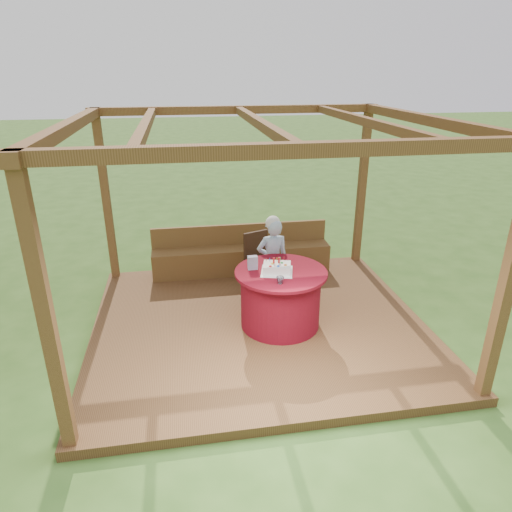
# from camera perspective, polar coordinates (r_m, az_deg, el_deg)

# --- Properties ---
(ground) EXTENTS (60.00, 60.00, 0.00)m
(ground) POSITION_cam_1_polar(r_m,az_deg,el_deg) (6.46, 0.37, -9.07)
(ground) COLOR #2F531B
(ground) RESTS_ON ground
(deck) EXTENTS (4.50, 4.00, 0.12)m
(deck) POSITION_cam_1_polar(r_m,az_deg,el_deg) (6.43, 0.38, -8.61)
(deck) COLOR brown
(deck) RESTS_ON ground
(pergola) EXTENTS (4.50, 4.00, 2.72)m
(pergola) POSITION_cam_1_polar(r_m,az_deg,el_deg) (5.59, 0.44, 12.45)
(pergola) COLOR brown
(pergola) RESTS_ON deck
(bench) EXTENTS (3.00, 0.42, 0.80)m
(bench) POSITION_cam_1_polar(r_m,az_deg,el_deg) (7.80, -1.80, -0.11)
(bench) COLOR brown
(bench) RESTS_ON deck
(table) EXTENTS (1.22, 1.22, 0.80)m
(table) POSITION_cam_1_polar(r_m,az_deg,el_deg) (6.15, 3.07, -5.23)
(table) COLOR maroon
(table) RESTS_ON deck
(chair) EXTENTS (0.54, 0.54, 0.87)m
(chair) POSITION_cam_1_polar(r_m,az_deg,el_deg) (7.24, 0.41, -0.10)
(chair) COLOR #331E10
(chair) RESTS_ON deck
(elderly_woman) EXTENTS (0.49, 0.34, 1.33)m
(elderly_woman) POSITION_cam_1_polar(r_m,az_deg,el_deg) (6.67, 2.06, -0.39)
(elderly_woman) COLOR #8EB4D4
(elderly_woman) RESTS_ON deck
(birthday_cake) EXTENTS (0.49, 0.49, 0.18)m
(birthday_cake) POSITION_cam_1_polar(r_m,az_deg,el_deg) (5.93, 2.63, -1.49)
(birthday_cake) COLOR white
(birthday_cake) RESTS_ON table
(gift_bag) EXTENTS (0.13, 0.08, 0.18)m
(gift_bag) POSITION_cam_1_polar(r_m,az_deg,el_deg) (5.99, -0.42, -0.84)
(gift_bag) COLOR #BF7BA9
(gift_bag) RESTS_ON table
(drinking_glass) EXTENTS (0.12, 0.12, 0.09)m
(drinking_glass) POSITION_cam_1_polar(r_m,az_deg,el_deg) (5.62, 3.04, -3.05)
(drinking_glass) COLOR white
(drinking_glass) RESTS_ON table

